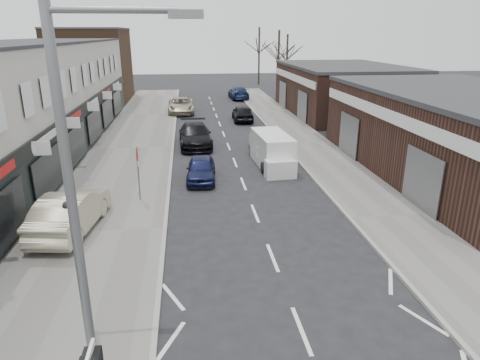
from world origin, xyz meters
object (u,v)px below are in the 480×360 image
object	(u,v)px
pedestrian	(69,223)
parked_car_right_a	(266,143)
warning_sign	(138,158)
parked_car_left_c	(181,106)
parked_car_left_a	(201,169)
parked_car_right_b	(243,113)
street_lamp	(87,229)
parked_car_left_b	(195,135)
white_van	(273,151)
parked_car_right_c	(239,93)
sedan_on_pavement	(71,211)

from	to	relation	value
pedestrian	parked_car_right_a	world-z (taller)	pedestrian
warning_sign	parked_car_left_c	bearing A→B (deg)	85.79
parked_car_right_a	parked_car_left_a	bearing A→B (deg)	48.68
parked_car_right_a	parked_car_right_b	size ratio (longest dim) A/B	1.12
street_lamp	pedestrian	distance (m)	9.68
parked_car_left_c	parked_car_right_b	bearing A→B (deg)	-41.17
parked_car_left_b	white_van	bearing A→B (deg)	-52.13
parked_car_right_b	parked_car_right_c	distance (m)	13.91
street_lamp	parked_car_left_a	size ratio (longest dim) A/B	2.12
parked_car_right_b	parked_car_right_c	world-z (taller)	parked_car_right_c
parked_car_right_b	parked_car_right_c	xyz separation A→B (m)	(1.30, 13.85, 0.01)
sedan_on_pavement	street_lamp	bearing A→B (deg)	115.20
white_van	parked_car_left_b	distance (m)	7.06
street_lamp	parked_car_right_c	bearing A→B (deg)	80.05
street_lamp	white_van	xyz separation A→B (m)	(6.69, 17.80, -3.70)
street_lamp	pedestrian	size ratio (longest dim) A/B	4.61
parked_car_right_a	pedestrian	bearing A→B (deg)	53.33
parked_car_left_b	parked_car_left_c	distance (m)	13.53
warning_sign	parked_car_right_c	distance (m)	34.11
parked_car_left_b	parked_car_right_c	bearing A→B (deg)	73.76
parked_car_left_a	parked_car_right_c	size ratio (longest dim) A/B	0.74
parked_car_right_c	parked_car_right_a	bearing A→B (deg)	85.19
pedestrian	parked_car_left_a	distance (m)	8.82
warning_sign	parked_car_left_b	distance (m)	10.90
pedestrian	sedan_on_pavement	bearing A→B (deg)	-62.03
warning_sign	pedestrian	world-z (taller)	warning_sign
parked_car_right_b	warning_sign	bearing A→B (deg)	70.68
parked_car_left_b	sedan_on_pavement	bearing A→B (deg)	-112.98
parked_car_right_a	parked_car_right_b	bearing A→B (deg)	-87.76
street_lamp	parked_car_right_b	bearing A→B (deg)	78.10
sedan_on_pavement	parked_car_left_b	world-z (taller)	sedan_on_pavement
street_lamp	pedestrian	world-z (taller)	street_lamp
parked_car_left_b	parked_car_right_a	size ratio (longest dim) A/B	1.11
sedan_on_pavement	parked_car_right_c	size ratio (longest dim) A/B	0.96
sedan_on_pavement	pedestrian	size ratio (longest dim) A/B	2.84
warning_sign	parked_car_right_a	distance (m)	10.61
sedan_on_pavement	parked_car_right_a	bearing A→B (deg)	-124.94
parked_car_left_c	parked_car_right_b	xyz separation A→B (m)	(5.60, -4.81, -0.02)
parked_car_left_c	parked_car_right_b	world-z (taller)	parked_car_left_c
sedan_on_pavement	parked_car_left_a	xyz separation A→B (m)	(5.37, 5.92, -0.29)
parked_car_left_b	parked_car_left_c	world-z (taller)	parked_car_left_b
sedan_on_pavement	parked_car_right_b	bearing A→B (deg)	-105.94
parked_car_left_c	parked_car_right_c	world-z (taller)	parked_car_left_c
white_van	parked_car_right_b	distance (m)	14.11
parked_car_left_a	parked_car_left_b	world-z (taller)	parked_car_left_b
warning_sign	parked_car_left_b	bearing A→B (deg)	74.85
white_van	pedestrian	distance (m)	13.27
parked_car_left_c	parked_car_left_b	bearing A→B (deg)	-85.97
sedan_on_pavement	parked_car_right_a	distance (m)	14.38
parked_car_right_c	white_van	bearing A→B (deg)	85.39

